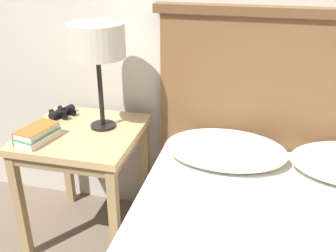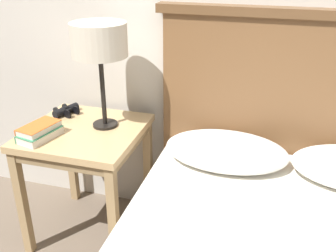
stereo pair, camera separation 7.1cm
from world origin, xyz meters
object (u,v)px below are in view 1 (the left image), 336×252
object	(u,v)px
table_lamp	(97,43)
binoculars_pair	(62,112)
nightstand	(84,146)
book_stacked_on_top	(36,130)
book_on_nightstand	(38,137)

from	to	relation	value
table_lamp	binoculars_pair	size ratio (longest dim) A/B	3.25
nightstand	book_stacked_on_top	xyz separation A→B (m)	(-0.16, -0.15, 0.14)
table_lamp	nightstand	bearing A→B (deg)	-141.53
table_lamp	book_stacked_on_top	bearing A→B (deg)	-138.60
binoculars_pair	nightstand	bearing A→B (deg)	-38.83
nightstand	binoculars_pair	bearing A→B (deg)	141.17
nightstand	binoculars_pair	xyz separation A→B (m)	(-0.19, 0.15, 0.11)
nightstand	binoculars_pair	world-z (taller)	binoculars_pair
nightstand	book_stacked_on_top	size ratio (longest dim) A/B	2.93
book_on_nightstand	binoculars_pair	size ratio (longest dim) A/B	1.41
book_on_nightstand	table_lamp	bearing A→B (deg)	42.94
table_lamp	book_stacked_on_top	distance (m)	0.51
book_on_nightstand	binoculars_pair	xyz separation A→B (m)	(-0.03, 0.31, 0.00)
table_lamp	book_on_nightstand	xyz separation A→B (m)	(-0.24, -0.23, -0.42)
table_lamp	binoculars_pair	distance (m)	0.51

